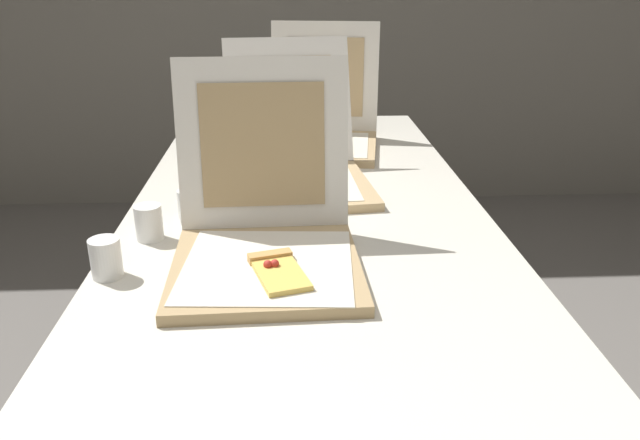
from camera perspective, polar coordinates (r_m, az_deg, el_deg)
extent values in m
cube|color=silver|center=(1.43, -1.12, -0.44)|extent=(0.84, 2.07, 0.03)
cylinder|color=#38383D|center=(2.48, -9.92, 0.01)|extent=(0.04, 0.04, 0.72)
cylinder|color=#38383D|center=(2.49, 6.27, 0.32)|extent=(0.04, 0.04, 0.72)
cube|color=tan|center=(1.17, -4.93, -4.45)|extent=(0.36, 0.36, 0.02)
cube|color=silver|center=(1.16, -4.79, -4.10)|extent=(0.33, 0.33, 0.00)
cube|color=white|center=(1.29, -5.23, 6.90)|extent=(0.35, 0.06, 0.35)
cube|color=tan|center=(1.28, -5.24, 6.79)|extent=(0.25, 0.04, 0.25)
cube|color=#EAC156|center=(1.11, -3.66, -4.96)|extent=(0.11, 0.16, 0.01)
cube|color=tan|center=(1.17, -4.60, -3.36)|extent=(0.09, 0.05, 0.02)
sphere|color=red|center=(1.13, -4.17, -4.00)|extent=(0.02, 0.02, 0.02)
sphere|color=red|center=(1.12, -4.80, -4.07)|extent=(0.02, 0.02, 0.02)
cube|color=tan|center=(1.59, -1.79, 3.02)|extent=(0.39, 0.39, 0.02)
cube|color=silver|center=(1.59, -2.03, 3.40)|extent=(0.31, 0.31, 0.00)
cube|color=white|center=(1.77, -2.89, 10.87)|extent=(0.36, 0.16, 0.33)
cube|color=tan|center=(1.77, -2.88, 10.77)|extent=(0.26, 0.12, 0.24)
cube|color=tan|center=(1.96, -0.07, 6.70)|extent=(0.40, 0.40, 0.02)
cube|color=silver|center=(1.95, 0.10, 6.98)|extent=(0.33, 0.33, 0.00)
cube|color=white|center=(2.10, 0.44, 12.96)|extent=(0.35, 0.08, 0.35)
cube|color=tan|center=(2.09, 0.45, 12.93)|extent=(0.25, 0.06, 0.25)
cube|color=#EAC156|center=(1.93, 0.49, 7.01)|extent=(0.09, 0.12, 0.01)
cube|color=tan|center=(1.97, 0.86, 7.48)|extent=(0.07, 0.04, 0.02)
sphere|color=#2D6628|center=(1.95, 0.47, 7.44)|extent=(0.02, 0.02, 0.02)
sphere|color=#2D6628|center=(1.91, 0.28, 7.18)|extent=(0.02, 0.02, 0.02)
cylinder|color=white|center=(1.35, -15.39, -0.22)|extent=(0.06, 0.06, 0.07)
cylinder|color=white|center=(1.42, -11.73, 1.25)|extent=(0.06, 0.06, 0.07)
cylinder|color=white|center=(1.21, -19.00, -3.32)|extent=(0.06, 0.06, 0.07)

